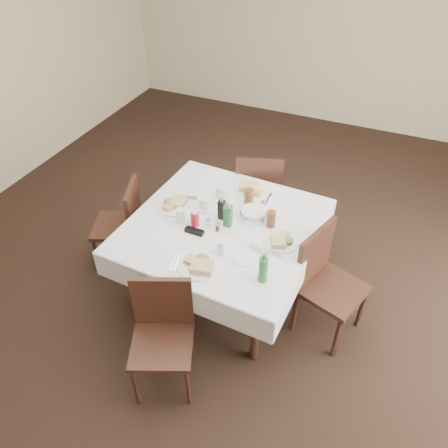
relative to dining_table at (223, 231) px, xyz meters
The scene contains 33 objects.
ground_plane 0.71m from the dining_table, 81.69° to the left, with size 7.00×7.00×0.00m, color black.
room_shell 1.04m from the dining_table, 81.69° to the left, with size 6.04×7.04×2.80m.
dining_table is the anchor object (origin of this frame).
chair_north 0.91m from the dining_table, 91.15° to the left, with size 0.55×0.55×0.92m.
chair_south 0.92m from the dining_table, 94.03° to the right, with size 0.54×0.54×0.88m.
chair_east 0.86m from the dining_table, ahead, with size 0.56×0.56×0.93m.
chair_west 0.99m from the dining_table, behind, with size 0.52×0.52×0.85m.
meal_north 0.49m from the dining_table, 83.90° to the left, with size 0.29×0.29×0.06m.
meal_south 0.51m from the dining_table, 85.75° to the right, with size 0.29×0.29×0.06m.
meal_east 0.50m from the dining_table, ahead, with size 0.25×0.25×0.06m.
meal_west 0.47m from the dining_table, behind, with size 0.27×0.27×0.06m.
side_plate_a 0.36m from the dining_table, 129.75° to the left, with size 0.18×0.18×0.01m.
side_plate_b 0.43m from the dining_table, 45.80° to the right, with size 0.16×0.16×0.01m.
water_n 0.36m from the dining_table, 117.26° to the left, with size 0.07×0.07×0.13m.
water_s 0.36m from the dining_table, 68.23° to the right, with size 0.06×0.06×0.11m.
water_e 0.41m from the dining_table, 23.89° to the left, with size 0.06×0.06×0.11m.
water_w 0.36m from the dining_table, 161.44° to the right, with size 0.07×0.07×0.12m.
iced_tea_a 0.36m from the dining_table, 73.50° to the left, with size 0.07×0.07×0.16m.
iced_tea_b 0.40m from the dining_table, 20.20° to the left, with size 0.07×0.07×0.14m.
bread_basket 0.28m from the dining_table, 43.11° to the left, with size 0.22×0.22×0.07m.
oil_cruet_dark 0.18m from the dining_table, 121.66° to the left, with size 0.05×0.05×0.21m.
oil_cruet_green 0.18m from the dining_table, ahead, with size 0.06×0.06×0.24m.
ketchup_bottle 0.26m from the dining_table, 154.92° to the right, with size 0.06×0.06×0.14m.
salt_shaker 0.16m from the dining_table, 147.55° to the right, with size 0.03×0.03×0.07m.
pepper_shaker 0.14m from the dining_table, 96.45° to the right, with size 0.03×0.03×0.07m.
coffee_mug 0.28m from the dining_table, 149.74° to the left, with size 0.15×0.15×0.11m.
sunglasses 0.26m from the dining_table, 131.34° to the right, with size 0.16×0.05×0.03m.
green_bottle 0.68m from the dining_table, 42.44° to the right, with size 0.06×0.06×0.24m.
sugar_caddy 0.40m from the dining_table, 24.64° to the right, with size 0.10×0.07×0.05m.
cutlery_n 0.50m from the dining_table, 65.81° to the left, with size 0.05×0.18×0.01m.
cutlery_s 0.55m from the dining_table, 105.38° to the right, with size 0.09×0.21×0.01m.
cutlery_e 0.50m from the dining_table, 20.88° to the right, with size 0.16×0.04×0.01m.
cutlery_w 0.47m from the dining_table, 154.72° to the left, with size 0.18×0.09×0.01m.
Camera 1 is at (1.03, -2.60, 2.96)m, focal length 35.00 mm.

